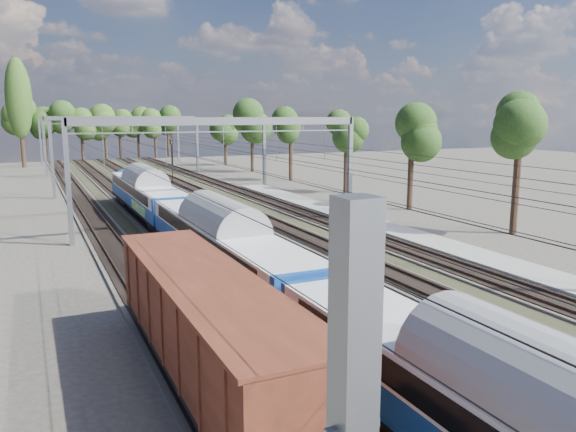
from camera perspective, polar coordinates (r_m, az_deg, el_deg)
name	(u,v)px	position (r m, az deg, el deg)	size (l,w,h in m)	color
ground	(524,403)	(20.60, 22.82, -17.08)	(220.00, 220.00, 0.00)	#47423A
track_bed	(179,204)	(59.39, -11.03, 1.24)	(21.00, 130.00, 0.34)	#47423A
platform	(426,240)	(42.21, 13.82, -2.42)	(3.00, 70.00, 0.30)	gray
catenary	(163,140)	(66.31, -12.56, 7.58)	(25.65, 130.00, 9.00)	slate
tree_belt	(144,119)	(107.85, -14.40, 9.54)	(40.52, 97.33, 12.22)	black
poplar	(19,99)	(110.03, -25.69, 10.65)	(4.40, 4.40, 19.04)	black
emu_train	(225,236)	(30.82, -6.43, -2.00)	(3.11, 65.83, 4.55)	black
freight_boxcar	(206,323)	(19.20, -8.34, -10.72)	(3.09, 14.91, 3.85)	black
worker	(158,174)	(83.58, -13.05, 4.22)	(0.60, 0.39, 1.64)	black
signal_near	(172,155)	(79.41, -11.73, 6.10)	(0.42, 0.39, 5.95)	black
signal_far	(172,146)	(102.53, -11.67, 7.01)	(0.40, 0.36, 6.01)	black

